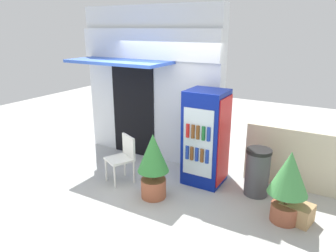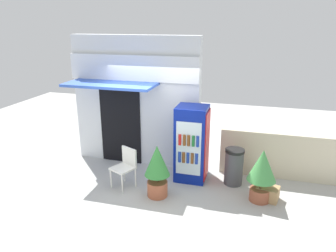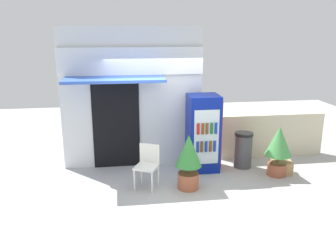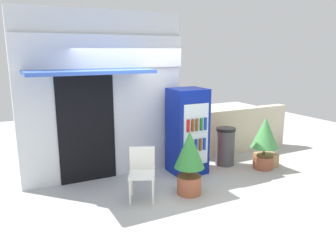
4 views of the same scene
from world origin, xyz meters
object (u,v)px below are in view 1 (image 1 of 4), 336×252
at_px(trash_bin, 257,172).
at_px(cardboard_box, 297,212).
at_px(drink_cooler, 206,138).
at_px(plastic_chair, 123,155).
at_px(potted_plant_curbside, 289,180).
at_px(potted_plant_near_shop, 153,162).

relative_size(trash_bin, cardboard_box, 1.90).
xyz_separation_m(drink_cooler, plastic_chair, (-1.32, -0.73, -0.35)).
relative_size(potted_plant_curbside, trash_bin, 1.34).
bearing_deg(cardboard_box, trash_bin, 146.34).
bearing_deg(trash_bin, plastic_chair, -162.01).
height_order(potted_plant_near_shop, cardboard_box, potted_plant_near_shop).
distance_m(potted_plant_curbside, cardboard_box, 0.56).
bearing_deg(drink_cooler, potted_plant_curbside, -20.22).
distance_m(drink_cooler, cardboard_box, 1.90).
xyz_separation_m(potted_plant_curbside, trash_bin, (-0.58, 0.58, -0.25)).
relative_size(drink_cooler, potted_plant_near_shop, 1.54).
distance_m(plastic_chair, potted_plant_curbside, 2.86).
height_order(plastic_chair, potted_plant_near_shop, potted_plant_near_shop).
height_order(drink_cooler, potted_plant_near_shop, drink_cooler).
bearing_deg(drink_cooler, plastic_chair, -151.01).
distance_m(potted_plant_curbside, trash_bin, 0.86).
relative_size(potted_plant_near_shop, trash_bin, 1.36).
xyz_separation_m(plastic_chair, potted_plant_near_shop, (0.79, -0.22, 0.13)).
relative_size(potted_plant_near_shop, cardboard_box, 2.59).
height_order(potted_plant_near_shop, potted_plant_curbside, potted_plant_near_shop).
xyz_separation_m(drink_cooler, potted_plant_curbside, (1.54, -0.57, -0.19)).
height_order(drink_cooler, plastic_chair, drink_cooler).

